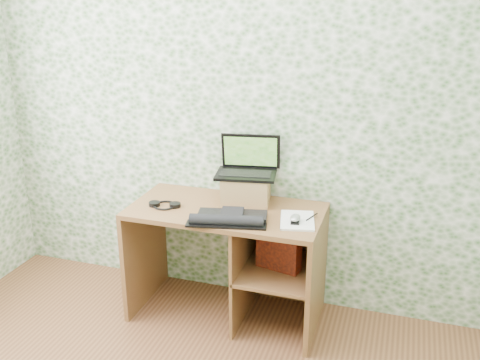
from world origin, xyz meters
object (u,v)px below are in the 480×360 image
(keyboard, at_px, (230,218))
(desk, at_px, (239,247))
(riser, at_px, (246,189))
(notepad, at_px, (297,220))
(laptop, at_px, (248,165))

(keyboard, bearing_deg, desk, 79.80)
(riser, height_order, notepad, riser)
(laptop, distance_m, notepad, 0.50)
(laptop, relative_size, keyboard, 0.87)
(keyboard, distance_m, notepad, 0.40)
(laptop, bearing_deg, desk, -102.02)
(notepad, bearing_deg, desk, 155.29)
(keyboard, bearing_deg, laptop, 78.00)
(riser, height_order, keyboard, riser)
(riser, relative_size, laptop, 0.72)
(desk, bearing_deg, laptop, 87.63)
(desk, xyz_separation_m, laptop, (0.01, 0.16, 0.50))
(desk, bearing_deg, riser, 86.81)
(keyboard, height_order, notepad, keyboard)
(laptop, bearing_deg, keyboard, -99.62)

